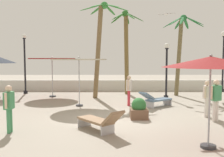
% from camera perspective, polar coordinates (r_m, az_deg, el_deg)
% --- Properties ---
extents(ground_plane, '(56.00, 56.00, 0.00)m').
position_cam_1_polar(ground_plane, '(10.21, 0.13, -9.26)').
color(ground_plane, '#9E9384').
extents(boundary_wall, '(25.20, 0.30, 0.82)m').
position_cam_1_polar(boundary_wall, '(19.09, -0.13, -1.58)').
color(boundary_wall, silver).
rests_on(boundary_wall, ground_plane).
extents(patio_umbrella_1, '(2.81, 2.81, 2.54)m').
position_cam_1_polar(patio_umbrella_1, '(12.87, -7.53, 4.03)').
color(patio_umbrella_1, '#333338').
rests_on(patio_umbrella_1, ground_plane).
extents(patio_umbrella_2, '(2.92, 2.92, 2.59)m').
position_cam_1_polar(patio_umbrella_2, '(16.37, -13.48, 4.16)').
color(patio_umbrella_2, '#333338').
rests_on(patio_umbrella_2, ground_plane).
extents(patio_umbrella_3, '(2.61, 2.61, 2.56)m').
position_cam_1_polar(patio_umbrella_3, '(7.18, 21.54, 3.39)').
color(patio_umbrella_3, '#333338').
rests_on(patio_umbrella_3, ground_plane).
extents(palm_tree_0, '(2.31, 2.44, 5.71)m').
position_cam_1_polar(palm_tree_0, '(17.28, 3.23, 7.98)').
color(palm_tree_0, brown).
rests_on(palm_tree_0, ground_plane).
extents(palm_tree_1, '(2.64, 2.65, 5.30)m').
position_cam_1_polar(palm_tree_1, '(17.17, 15.31, 7.54)').
color(palm_tree_1, brown).
rests_on(palm_tree_1, ground_plane).
extents(palm_tree_2, '(3.01, 2.76, 5.90)m').
position_cam_1_polar(palm_tree_2, '(15.58, -2.75, 9.15)').
color(palm_tree_2, brown).
rests_on(palm_tree_2, ground_plane).
extents(lamp_post_0, '(0.31, 0.31, 4.14)m').
position_cam_1_polar(lamp_post_0, '(18.46, -19.22, 3.80)').
color(lamp_post_0, black).
rests_on(lamp_post_0, ground_plane).
extents(lamp_post_1, '(0.33, 0.33, 3.37)m').
position_cam_1_polar(lamp_post_1, '(15.53, 12.30, 2.58)').
color(lamp_post_1, black).
rests_on(lamp_post_1, ground_plane).
extents(lamp_post_2, '(0.41, 0.41, 4.45)m').
position_cam_1_polar(lamp_post_2, '(20.14, 24.01, 5.41)').
color(lamp_post_2, black).
rests_on(lamp_post_2, ground_plane).
extents(lounge_chair_0, '(1.83, 1.54, 0.83)m').
position_cam_1_polar(lounge_chair_0, '(12.89, 9.89, -4.62)').
color(lounge_chair_0, '#B7B7BC').
rests_on(lounge_chair_0, ground_plane).
extents(lounge_chair_1, '(1.65, 1.79, 0.84)m').
position_cam_1_polar(lounge_chair_1, '(8.44, -2.77, -9.48)').
color(lounge_chair_1, '#B7B7BC').
rests_on(lounge_chair_1, ground_plane).
extents(guest_0, '(0.24, 0.56, 1.57)m').
position_cam_1_polar(guest_0, '(8.89, -22.37, -5.47)').
color(guest_0, '#3F8C59').
rests_on(guest_0, ground_plane).
extents(guest_1, '(0.41, 0.47, 1.53)m').
position_cam_1_polar(guest_1, '(11.20, 20.77, -3.58)').
color(guest_1, silver).
rests_on(guest_1, ground_plane).
extents(guest_2, '(0.31, 0.55, 1.56)m').
position_cam_1_polar(guest_2, '(13.05, 3.86, -2.08)').
color(guest_2, '#D8333F').
rests_on(guest_2, ground_plane).
extents(guest_3, '(0.51, 0.38, 1.63)m').
position_cam_1_polar(guest_3, '(10.47, 22.56, -3.76)').
color(guest_3, silver).
rests_on(guest_3, ground_plane).
extents(seagull_1, '(0.97, 0.89, 0.14)m').
position_cam_1_polar(seagull_1, '(16.20, 12.26, 14.14)').
color(seagull_1, white).
extents(planter, '(0.70, 0.70, 0.85)m').
position_cam_1_polar(planter, '(10.34, 6.13, -6.95)').
color(planter, brown).
rests_on(planter, ground_plane).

